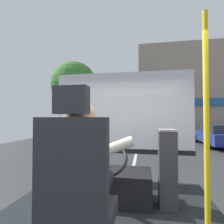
{
  "coord_description": "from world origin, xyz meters",
  "views": [
    {
      "loc": [
        0.41,
        -1.68,
        1.79
      ],
      "look_at": [
        -0.17,
        1.55,
        1.88
      ],
      "focal_mm": 29.06,
      "sensor_mm": 36.0,
      "label": 1
    }
  ],
  "objects_px": {
    "steering_console": "(110,184)",
    "parked_car_blue": "(219,135)",
    "bus_driver": "(83,167)",
    "handrail_pole": "(207,132)",
    "fare_box": "(167,168)",
    "driver_seat": "(77,198)"
  },
  "relations": [
    {
      "from": "steering_console",
      "to": "parked_car_blue",
      "type": "distance_m",
      "value": 10.92
    },
    {
      "from": "parked_car_blue",
      "to": "bus_driver",
      "type": "bearing_deg",
      "value": -114.6
    },
    {
      "from": "handrail_pole",
      "to": "bus_driver",
      "type": "bearing_deg",
      "value": -164.75
    },
    {
      "from": "bus_driver",
      "to": "steering_console",
      "type": "distance_m",
      "value": 1.21
    },
    {
      "from": "steering_console",
      "to": "parked_car_blue",
      "type": "xyz_separation_m",
      "value": [
        4.95,
        9.73,
        -0.2
      ]
    },
    {
      "from": "parked_car_blue",
      "to": "fare_box",
      "type": "bearing_deg",
      "value": -113.33
    },
    {
      "from": "steering_console",
      "to": "driver_seat",
      "type": "bearing_deg",
      "value": -90.0
    },
    {
      "from": "handrail_pole",
      "to": "parked_car_blue",
      "type": "bearing_deg",
      "value": 69.27
    },
    {
      "from": "parked_car_blue",
      "to": "handrail_pole",
      "type": "bearing_deg",
      "value": -110.73
    },
    {
      "from": "driver_seat",
      "to": "steering_console",
      "type": "height_order",
      "value": "driver_seat"
    },
    {
      "from": "handrail_pole",
      "to": "fare_box",
      "type": "bearing_deg",
      "value": 105.12
    },
    {
      "from": "bus_driver",
      "to": "parked_car_blue",
      "type": "relative_size",
      "value": 0.18
    },
    {
      "from": "driver_seat",
      "to": "handrail_pole",
      "type": "distance_m",
      "value": 1.12
    },
    {
      "from": "driver_seat",
      "to": "steering_console",
      "type": "bearing_deg",
      "value": 90.0
    },
    {
      "from": "driver_seat",
      "to": "fare_box",
      "type": "bearing_deg",
      "value": 57.81
    },
    {
      "from": "steering_console",
      "to": "handrail_pole",
      "type": "xyz_separation_m",
      "value": [
        0.96,
        -0.84,
        0.78
      ]
    },
    {
      "from": "handrail_pole",
      "to": "fare_box",
      "type": "relative_size",
      "value": 2.06
    },
    {
      "from": "fare_box",
      "to": "parked_car_blue",
      "type": "relative_size",
      "value": 0.22
    },
    {
      "from": "steering_console",
      "to": "fare_box",
      "type": "bearing_deg",
      "value": -2.94
    },
    {
      "from": "bus_driver",
      "to": "parked_car_blue",
      "type": "distance_m",
      "value": 11.92
    },
    {
      "from": "bus_driver",
      "to": "handrail_pole",
      "type": "xyz_separation_m",
      "value": [
        0.96,
        0.26,
        0.26
      ]
    },
    {
      "from": "fare_box",
      "to": "parked_car_blue",
      "type": "bearing_deg",
      "value": 66.67
    }
  ]
}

